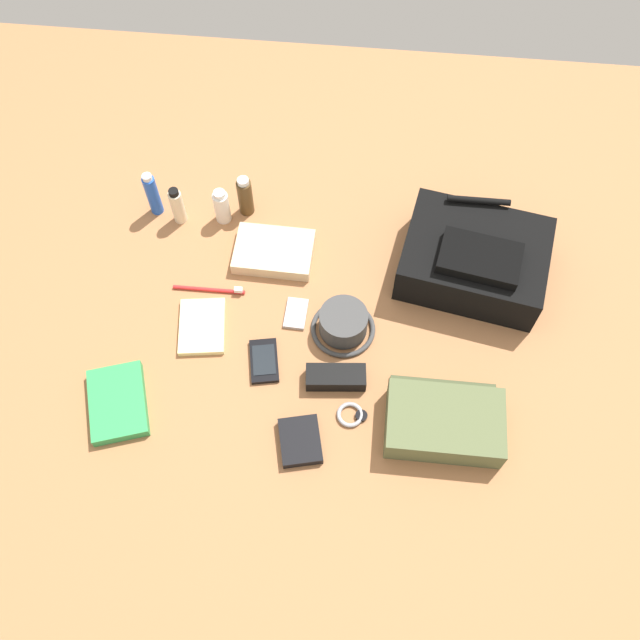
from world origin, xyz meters
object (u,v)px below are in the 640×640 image
toothpaste_tube (222,206)px  cologne_bottle (245,196)px  paperback_novel (118,403)px  sunglasses_case (336,377)px  wallet (300,441)px  cell_phone (264,361)px  wristwatch (352,415)px  media_player (296,314)px  folded_towel (274,252)px  notepad (202,327)px  backpack (474,259)px  deodorant_spray (153,194)px  bucket_hat (343,325)px  lotion_bottle (177,206)px  toiletry_pouch (444,422)px  toothbrush (213,290)px

toothpaste_tube → cologne_bottle: size_ratio=0.86×
paperback_novel → sunglasses_case: sunglasses_case is taller
toothpaste_tube → wallet: 0.66m
cell_phone → wristwatch: (0.22, -0.12, -0.00)m
media_player → sunglasses_case: bearing=-55.9°
cologne_bottle → wristwatch: cologne_bottle is taller
cell_phone → wristwatch: size_ratio=1.73×
wristwatch → folded_towel: bearing=119.1°
notepad → toothpaste_tube: bearing=82.2°
paperback_novel → wallet: bearing=-6.6°
paperback_novel → backpack: bearing=28.8°
notepad → folded_towel: (0.15, 0.23, 0.01)m
media_player → wallet: bearing=-81.7°
backpack → cell_phone: size_ratio=3.18×
media_player → cologne_bottle: bearing=118.7°
cologne_bottle → deodorant_spray: bearing=-174.5°
bucket_hat → cell_phone: bucket_hat is taller
wristwatch → backpack: bearing=57.1°
deodorant_spray → notepad: 0.40m
backpack → paperback_novel: bearing=-151.2°
lotion_bottle → folded_towel: 0.28m
cell_phone → notepad: bearing=154.9°
notepad → wristwatch: bearing=-34.8°
cologne_bottle → sunglasses_case: size_ratio=0.91×
deodorant_spray → media_player: bearing=-34.8°
bucket_hat → notepad: 0.35m
bucket_hat → media_player: bucket_hat is taller
paperback_novel → notepad: 0.27m
wallet → media_player: bearing=84.9°
notepad → cologne_bottle: bearing=73.2°
bucket_hat → lotion_bottle: size_ratio=1.33×
toiletry_pouch → toothbrush: 0.66m
cologne_bottle → toothbrush: 0.27m
bucket_hat → deodorant_spray: bearing=148.9°
toiletry_pouch → folded_towel: size_ratio=1.30×
bucket_hat → sunglasses_case: size_ratio=1.13×
toothpaste_tube → cell_phone: bearing=-68.1°
toothpaste_tube → lotion_bottle: bearing=-173.2°
folded_towel → sunglasses_case: bearing=-60.6°
cell_phone → lotion_bottle: bearing=125.1°
cologne_bottle → paperback_novel: bearing=-109.9°
cell_phone → sunglasses_case: sunglasses_case is taller
paperback_novel → wristwatch: paperback_novel is taller
lotion_bottle → toothpaste_tube: (0.11, 0.01, -0.01)m
wristwatch → notepad: size_ratio=0.47×
wallet → folded_towel: 0.51m
sunglasses_case → toothpaste_tube: bearing=122.1°
backpack → folded_towel: size_ratio=1.96×
sunglasses_case → toiletry_pouch: bearing=-25.4°
cologne_bottle → media_player: cologne_bottle is taller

